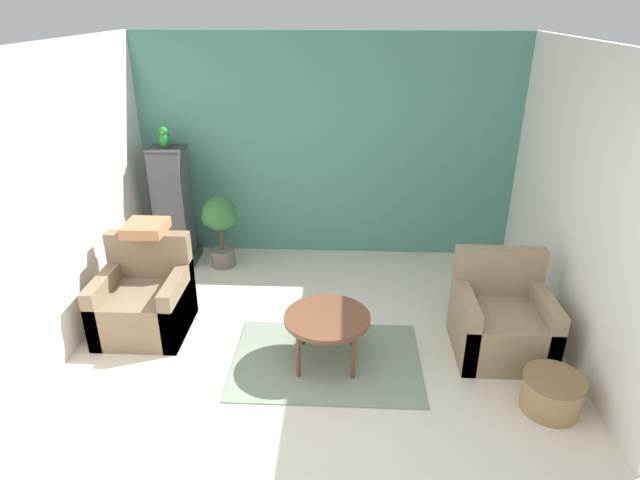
{
  "coord_description": "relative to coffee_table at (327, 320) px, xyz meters",
  "views": [
    {
      "loc": [
        0.21,
        -2.66,
        2.86
      ],
      "look_at": [
        0.0,
        1.68,
        0.9
      ],
      "focal_mm": 30.0,
      "sensor_mm": 36.0,
      "label": 1
    }
  ],
  "objects": [
    {
      "name": "ground_plane",
      "position": [
        -0.09,
        -1.12,
        -0.42
      ],
      "size": [
        20.0,
        20.0,
        0.0
      ],
      "primitive_type": "plane",
      "color": "beige",
      "rests_on": "ground"
    },
    {
      "name": "wall_back_accent",
      "position": [
        -0.09,
        2.27,
        0.86
      ],
      "size": [
        4.45,
        0.06,
        2.56
      ],
      "color": "#4C897A",
      "rests_on": "ground_plane"
    },
    {
      "name": "wall_left",
      "position": [
        -2.28,
        0.56,
        0.86
      ],
      "size": [
        0.06,
        3.36,
        2.56
      ],
      "color": "silver",
      "rests_on": "ground_plane"
    },
    {
      "name": "wall_right",
      "position": [
        2.11,
        0.56,
        0.86
      ],
      "size": [
        0.06,
        3.36,
        2.56
      ],
      "color": "silver",
      "rests_on": "ground_plane"
    },
    {
      "name": "area_rug",
      "position": [
        -0.0,
        -0.0,
        -0.41
      ],
      "size": [
        1.61,
        1.14,
        0.01
      ],
      "color": "gray",
      "rests_on": "ground_plane"
    },
    {
      "name": "coffee_table",
      "position": [
        0.0,
        0.0,
        0.0
      ],
      "size": [
        0.72,
        0.72,
        0.46
      ],
      "color": "brown",
      "rests_on": "ground_plane"
    },
    {
      "name": "armchair_left",
      "position": [
        -1.71,
        0.42,
        -0.13
      ],
      "size": [
        0.78,
        0.75,
        0.87
      ],
      "color": "#7A664C",
      "rests_on": "ground_plane"
    },
    {
      "name": "armchair_right",
      "position": [
        1.51,
        0.24,
        -0.13
      ],
      "size": [
        0.78,
        0.75,
        0.87
      ],
      "color": "#8E7A5B",
      "rests_on": "ground_plane"
    },
    {
      "name": "birdcage",
      "position": [
        -1.85,
        1.88,
        0.24
      ],
      "size": [
        0.47,
        0.47,
        1.37
      ],
      "color": "#353539",
      "rests_on": "ground_plane"
    },
    {
      "name": "parrot",
      "position": [
        -1.85,
        1.88,
        1.07
      ],
      "size": [
        0.11,
        0.2,
        0.24
      ],
      "color": "#1E842D",
      "rests_on": "birdcage"
    },
    {
      "name": "potted_plant",
      "position": [
        -1.29,
        1.77,
        0.13
      ],
      "size": [
        0.42,
        0.39,
        0.85
      ],
      "color": "#66605B",
      "rests_on": "ground_plane"
    },
    {
      "name": "wicker_basket",
      "position": [
        1.72,
        -0.5,
        -0.26
      ],
      "size": [
        0.45,
        0.45,
        0.29
      ],
      "color": "#A37F51",
      "rests_on": "ground_plane"
    },
    {
      "name": "throw_pillow",
      "position": [
        -1.71,
        0.69,
        0.51
      ],
      "size": [
        0.37,
        0.37,
        0.1
      ],
      "color": "#B2704C",
      "rests_on": "armchair_left"
    }
  ]
}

